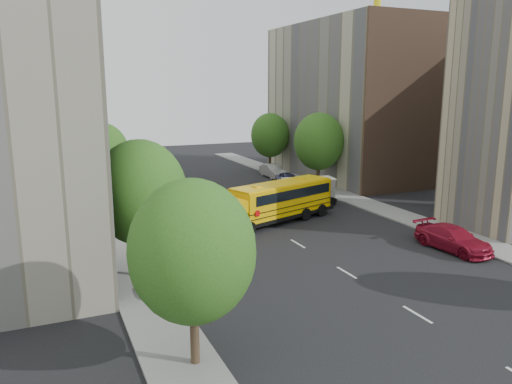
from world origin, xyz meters
TOP-DOWN VIEW (x-y plane):
  - ground at (0.00, 0.00)m, footprint 120.00×120.00m
  - sidewalk_left at (-11.50, 5.00)m, footprint 3.00×80.00m
  - sidewalk_right at (11.50, 5.00)m, footprint 3.00×80.00m
  - lane_markings at (0.00, 10.00)m, footprint 0.15×64.00m
  - building_left_cream at (-18.00, 6.00)m, footprint 10.00×26.00m
  - building_left_redbrick at (-18.00, 28.00)m, footprint 10.00×15.00m
  - building_right_far at (18.00, 20.00)m, footprint 10.00×22.00m
  - building_right_sidewall at (18.00, 9.00)m, footprint 10.10×0.30m
  - street_tree_0 at (-11.00, -14.00)m, footprint 4.80×4.80m
  - street_tree_1 at (-11.00, -4.00)m, footprint 5.12×5.12m
  - street_tree_2 at (-11.00, 14.00)m, footprint 4.99×4.99m
  - street_tree_4 at (11.00, 14.00)m, footprint 5.25×5.25m
  - street_tree_5 at (11.00, 26.00)m, footprint 4.86×4.86m
  - school_bus at (0.93, 3.69)m, footprint 11.64×6.18m
  - safari_truck at (6.02, 8.02)m, footprint 6.07×2.93m
  - parked_car_0 at (-9.60, -7.41)m, footprint 1.87×4.53m
  - parked_car_1 at (-8.80, 13.32)m, footprint 2.05×4.76m
  - parked_car_2 at (-9.04, 20.20)m, footprint 2.47×4.76m
  - parked_car_3 at (8.80, -7.32)m, footprint 2.69×5.69m
  - parked_car_4 at (8.80, 16.52)m, footprint 2.23×4.61m
  - parked_car_5 at (9.60, 22.19)m, footprint 1.82×4.87m

SIDE VIEW (x-z plane):
  - ground at x=0.00m, z-range 0.00..0.00m
  - lane_markings at x=0.00m, z-range 0.00..0.01m
  - sidewalk_left at x=-11.50m, z-range 0.00..0.12m
  - sidewalk_right at x=11.50m, z-range 0.00..0.12m
  - parked_car_2 at x=-9.04m, z-range 0.00..1.28m
  - parked_car_4 at x=8.80m, z-range 0.00..1.51m
  - parked_car_1 at x=-8.80m, z-range 0.00..1.52m
  - parked_car_0 at x=-9.60m, z-range 0.00..1.53m
  - parked_car_5 at x=9.60m, z-range 0.00..1.59m
  - parked_car_3 at x=8.80m, z-range 0.00..1.60m
  - safari_truck at x=6.02m, z-range 0.07..2.57m
  - school_bus at x=0.93m, z-range 0.19..3.42m
  - street_tree_0 at x=-11.00m, z-range 0.94..8.35m
  - street_tree_5 at x=11.00m, z-range 0.95..8.46m
  - street_tree_2 at x=-11.00m, z-range 0.97..8.68m
  - street_tree_1 at x=-11.00m, z-range 1.00..8.90m
  - street_tree_4 at x=11.00m, z-range 1.02..9.13m
  - building_left_redbrick at x=-18.00m, z-range 0.00..13.00m
  - building_right_far at x=18.00m, z-range 0.00..18.00m
  - building_right_sidewall at x=18.00m, z-range 0.00..18.00m
  - building_left_cream at x=-18.00m, z-range 0.00..20.00m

